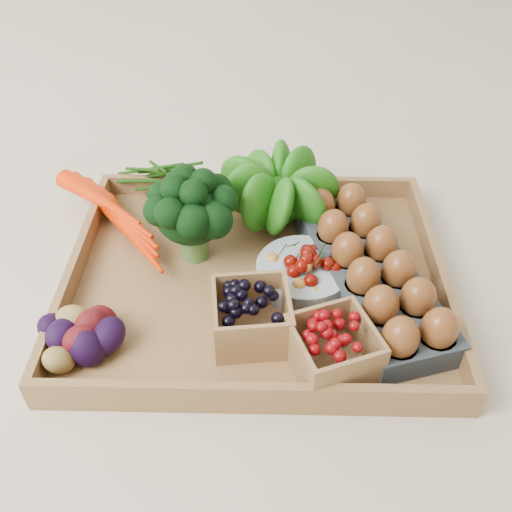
{
  "coord_description": "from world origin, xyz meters",
  "views": [
    {
      "loc": [
        0.01,
        -0.62,
        0.61
      ],
      "look_at": [
        0.0,
        0.0,
        0.06
      ],
      "focal_mm": 40.0,
      "sensor_mm": 36.0,
      "label": 1
    }
  ],
  "objects_px": {
    "broccoli": "(193,228)",
    "cherry_bowl": "(303,275)",
    "tray": "(256,282)",
    "egg_carton": "(369,278)"
  },
  "relations": [
    {
      "from": "tray",
      "to": "egg_carton",
      "type": "height_order",
      "value": "egg_carton"
    },
    {
      "from": "cherry_bowl",
      "to": "broccoli",
      "type": "bearing_deg",
      "value": 159.93
    },
    {
      "from": "broccoli",
      "to": "egg_carton",
      "type": "relative_size",
      "value": 0.42
    },
    {
      "from": "tray",
      "to": "broccoli",
      "type": "distance_m",
      "value": 0.13
    },
    {
      "from": "broccoli",
      "to": "cherry_bowl",
      "type": "xyz_separation_m",
      "value": [
        0.17,
        -0.06,
        -0.04
      ]
    },
    {
      "from": "broccoli",
      "to": "cherry_bowl",
      "type": "relative_size",
      "value": 1.02
    },
    {
      "from": "egg_carton",
      "to": "cherry_bowl",
      "type": "bearing_deg",
      "value": 159.44
    },
    {
      "from": "tray",
      "to": "broccoli",
      "type": "xyz_separation_m",
      "value": [
        -0.1,
        0.05,
        0.06
      ]
    },
    {
      "from": "tray",
      "to": "broccoli",
      "type": "height_order",
      "value": "broccoli"
    },
    {
      "from": "broccoli",
      "to": "cherry_bowl",
      "type": "distance_m",
      "value": 0.18
    }
  ]
}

